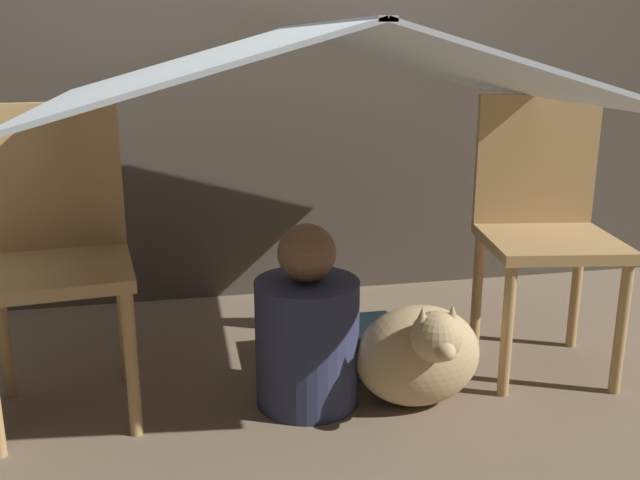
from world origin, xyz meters
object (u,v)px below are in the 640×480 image
person_front (307,332)px  dog (420,353)px  chair_left (55,245)px  chair_right (544,220)px

person_front → dog: bearing=-15.8°
chair_left → chair_right: (1.55, -0.00, 0.00)m
chair_left → dog: (1.05, -0.23, -0.33)m
chair_right → dog: (-0.50, -0.23, -0.33)m
person_front → dog: (0.33, -0.09, -0.06)m
chair_left → chair_right: bearing=-6.7°
chair_left → dog: bearing=-19.2°
chair_left → person_front: chair_left is taller
chair_left → person_front: (0.72, -0.14, -0.27)m
chair_right → person_front: 0.88m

